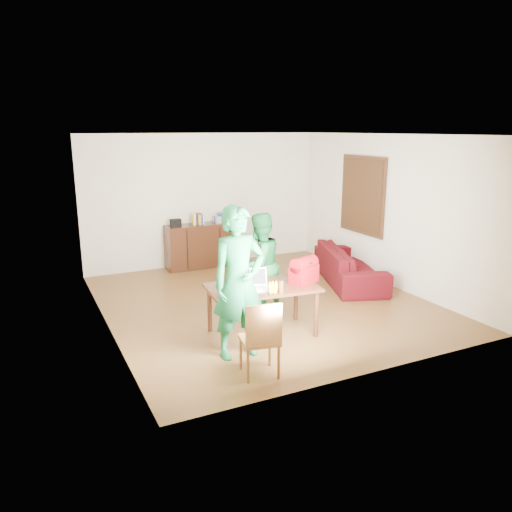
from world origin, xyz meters
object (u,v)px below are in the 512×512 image
bottle (281,286)px  person_near (239,283)px  chair (260,353)px  person_far (259,265)px  table (262,292)px  sofa (350,265)px  laptop (256,286)px  red_bag (304,273)px

bottle → person_near: bearing=-170.3°
chair → person_far: size_ratio=0.58×
person_far → bottle: person_far is taller
person_far → person_near: bearing=34.3°
table → bottle: bearing=-68.6°
chair → person_near: size_ratio=0.48×
person_far → sofa: 2.42m
person_near → laptop: bearing=38.8°
person_far → red_bag: size_ratio=3.95×
person_near → red_bag: bearing=14.3°
person_near → laptop: 0.60m
bottle → chair: bearing=-133.0°
person_near → red_bag: person_near is taller
person_far → bottle: 1.08m
chair → table: bearing=72.4°
chair → red_bag: red_bag is taller
chair → bottle: bearing=57.3°
person_near → bottle: (0.66, 0.11, -0.17)m
bottle → sofa: 3.10m
person_near → bottle: 0.69m
laptop → bottle: bearing=-32.7°
sofa → laptop: bearing=140.5°
person_near → person_far: 1.47m
person_near → red_bag: 1.21m
laptop → sofa: laptop is taller
bottle → sofa: size_ratio=0.08×
laptop → person_far: bearing=75.5°
table → red_bag: red_bag is taller
laptop → bottle: 0.36m
chair → red_bag: 1.60m
table → laptop: laptop is taller
person_far → bottle: bearing=59.5°
chair → person_far: person_far is taller
table → laptop: bearing=-140.3°
chair → person_far: 2.04m
bottle → sofa: (2.46, 1.83, -0.47)m
person_near → person_far: (0.86, 1.18, -0.17)m
chair → person_near: person_near is taller
chair → person_near: 0.91m
chair → sofa: chair is taller
person_near → sofa: bearing=29.1°
person_near → table: bearing=36.9°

